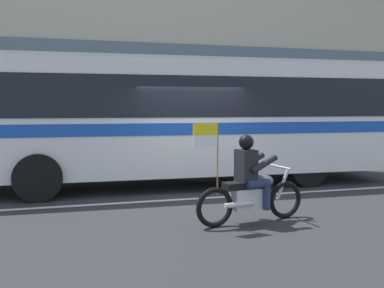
{
  "coord_description": "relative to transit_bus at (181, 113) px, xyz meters",
  "views": [
    {
      "loc": [
        -2.48,
        -9.33,
        2.05
      ],
      "look_at": [
        -0.21,
        -0.88,
        1.25
      ],
      "focal_mm": 38.66,
      "sensor_mm": 36.0,
      "label": 1
    }
  ],
  "objects": [
    {
      "name": "transit_bus",
      "position": [
        0.0,
        0.0,
        0.0
      ],
      "size": [
        11.22,
        2.91,
        3.22
      ],
      "color": "white",
      "rests_on": "ground_plane"
    },
    {
      "name": "motorcycle_with_rider",
      "position": [
        0.32,
        -3.89,
        -1.22
      ],
      "size": [
        2.18,
        0.7,
        1.78
      ],
      "color": "black",
      "rests_on": "ground_plane"
    },
    {
      "name": "lane_center_stripe",
      "position": [
        -0.05,
        -1.79,
        -1.88
      ],
      "size": [
        26.6,
        0.14,
        0.01
      ],
      "primitive_type": "cube",
      "color": "silver",
      "rests_on": "ground_plane"
    },
    {
      "name": "office_building_facade",
      "position": [
        -0.05,
        6.19,
        3.61
      ],
      "size": [
        28.0,
        0.89,
        10.96
      ],
      "color": "#B2A893",
      "rests_on": "ground_plane"
    },
    {
      "name": "sidewalk_curb",
      "position": [
        -0.05,
        3.91,
        -1.81
      ],
      "size": [
        28.0,
        3.8,
        0.15
      ],
      "primitive_type": "cube",
      "color": "#B7B2A8",
      "rests_on": "ground_plane"
    },
    {
      "name": "fire_hydrant",
      "position": [
        4.02,
        3.11,
        -1.36
      ],
      "size": [
        0.22,
        0.3,
        0.75
      ],
      "color": "#4C8C3F",
      "rests_on": "sidewalk_curb"
    },
    {
      "name": "ground_plane",
      "position": [
        -0.05,
        -1.19,
        -1.88
      ],
      "size": [
        60.0,
        60.0,
        0.0
      ],
      "primitive_type": "plane",
      "color": "#2B2B2D"
    }
  ]
}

